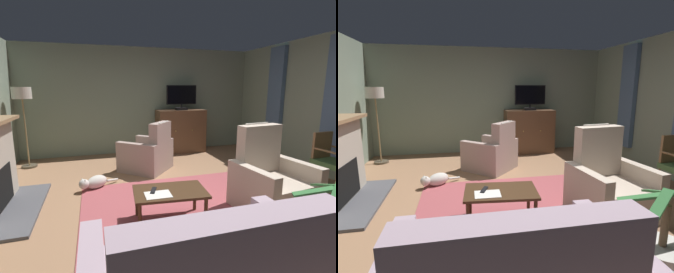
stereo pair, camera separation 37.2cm
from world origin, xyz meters
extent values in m
cube|color=#936B4C|center=(0.00, 0.00, -0.02)|extent=(6.30, 6.42, 0.04)
cube|color=gray|center=(0.00, 2.96, 1.29)|extent=(6.30, 0.10, 2.58)
cube|color=slate|center=(2.79, 1.51, 1.42)|extent=(0.10, 0.44, 2.17)
cube|color=#9E474C|center=(-0.07, -0.23, 0.01)|extent=(2.73, 2.08, 0.01)
cube|color=#4C4C51|center=(-2.19, 0.29, 0.02)|extent=(0.50, 1.58, 0.04)
cube|color=black|center=(-2.43, 0.29, 0.32)|extent=(0.10, 0.77, 0.52)
cube|color=#402A1C|center=(0.90, 2.61, 0.03)|extent=(1.14, 0.45, 0.06)
cube|color=brown|center=(0.90, 2.61, 0.54)|extent=(1.20, 0.51, 1.07)
sphere|color=tan|center=(0.68, 2.34, 0.59)|extent=(0.03, 0.03, 0.03)
sphere|color=tan|center=(1.12, 2.34, 0.59)|extent=(0.03, 0.03, 0.03)
cube|color=black|center=(0.90, 2.56, 1.10)|extent=(0.27, 0.20, 0.06)
cylinder|color=black|center=(0.90, 2.56, 1.17)|extent=(0.04, 0.04, 0.08)
cube|color=black|center=(0.90, 2.56, 1.44)|extent=(0.76, 0.05, 0.46)
cube|color=black|center=(0.90, 2.53, 1.44)|extent=(0.72, 0.01, 0.42)
cube|color=#422B19|center=(-0.37, -0.59, 0.39)|extent=(0.91, 0.61, 0.03)
cylinder|color=#422B19|center=(0.03, -0.41, 0.19)|extent=(0.04, 0.04, 0.38)
cylinder|color=#422B19|center=(-0.73, -0.34, 0.19)|extent=(0.04, 0.04, 0.38)
cylinder|color=#422B19|center=(-0.01, -0.84, 0.19)|extent=(0.04, 0.04, 0.38)
cylinder|color=#422B19|center=(-0.77, -0.77, 0.19)|extent=(0.04, 0.04, 0.38)
cube|color=black|center=(-0.56, -0.56, 0.42)|extent=(0.11, 0.18, 0.02)
cube|color=silver|center=(-0.54, -0.68, 0.41)|extent=(0.31, 0.23, 0.01)
cube|color=#AD93A3|center=(-0.54, -2.31, 0.73)|extent=(1.28, 0.20, 0.56)
cube|color=#AD93A3|center=(0.18, -1.96, 0.33)|extent=(0.15, 0.90, 0.67)
cube|color=#B2A899|center=(-0.63, -2.10, 0.57)|extent=(0.37, 0.17, 0.36)
cube|color=#C6B29E|center=(1.05, -0.69, 0.22)|extent=(0.74, 0.89, 0.44)
cube|color=#C6B29E|center=(1.01, -0.38, 0.78)|extent=(0.66, 0.26, 0.67)
cube|color=#C6B29E|center=(1.43, -0.65, 0.32)|extent=(0.23, 0.83, 0.64)
cube|color=#C6B29E|center=(0.66, -0.74, 0.32)|extent=(0.23, 0.83, 0.64)
cube|color=white|center=(1.00, -0.31, 1.01)|extent=(0.40, 0.07, 0.24)
cube|color=#A3897F|center=(-0.23, 1.47, 0.20)|extent=(1.01, 0.99, 0.40)
cube|color=#A3897F|center=(0.01, 1.25, 0.69)|extent=(0.52, 0.55, 0.57)
cube|color=#A3897F|center=(-0.47, 1.21, 0.30)|extent=(0.71, 0.66, 0.60)
cube|color=#A3897F|center=(0.00, 1.74, 0.30)|extent=(0.71, 0.66, 0.60)
cube|color=white|center=(0.06, 1.20, 0.87)|extent=(0.26, 0.29, 0.24)
cube|color=olive|center=(2.35, -0.20, 0.68)|extent=(0.39, 0.06, 0.47)
cylinder|color=olive|center=(2.17, -0.22, 0.21)|extent=(0.04, 0.04, 0.41)
cylinder|color=olive|center=(2.17, -0.43, 0.67)|extent=(0.05, 0.39, 0.03)
cylinder|color=beige|center=(0.78, -1.79, 0.17)|extent=(0.44, 0.44, 0.34)
cylinder|color=brown|center=(0.78, -1.79, 0.52)|extent=(0.06, 0.06, 0.36)
cube|color=#3D7F42|center=(0.82, -1.62, 0.74)|extent=(0.15, 0.34, 0.14)
cube|color=#3D7F42|center=(0.61, -1.70, 0.74)|extent=(0.36, 0.25, 0.12)
cube|color=#3D7F42|center=(0.56, -1.92, 0.74)|extent=(0.45, 0.31, 0.21)
ellipsoid|color=beige|center=(-1.20, 0.76, 0.10)|extent=(0.42, 0.37, 0.21)
sphere|color=beige|center=(-1.40, 0.63, 0.14)|extent=(0.16, 0.16, 0.16)
cone|color=beige|center=(-1.38, 0.60, 0.21)|extent=(0.04, 0.04, 0.04)
cone|color=beige|center=(-1.42, 0.67, 0.21)|extent=(0.04, 0.04, 0.04)
cylinder|color=beige|center=(-0.95, 0.88, 0.06)|extent=(0.21, 0.15, 0.07)
cylinder|color=#4C4233|center=(-2.52, 2.30, 0.02)|extent=(0.29, 0.29, 0.04)
cylinder|color=olive|center=(-2.52, 2.30, 0.70)|extent=(0.03, 0.03, 1.40)
cylinder|color=beige|center=(-2.52, 2.30, 1.52)|extent=(0.36, 0.36, 0.23)
camera|label=1|loc=(-1.20, -3.27, 1.62)|focal=26.69mm
camera|label=2|loc=(-0.84, -3.36, 1.62)|focal=26.69mm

